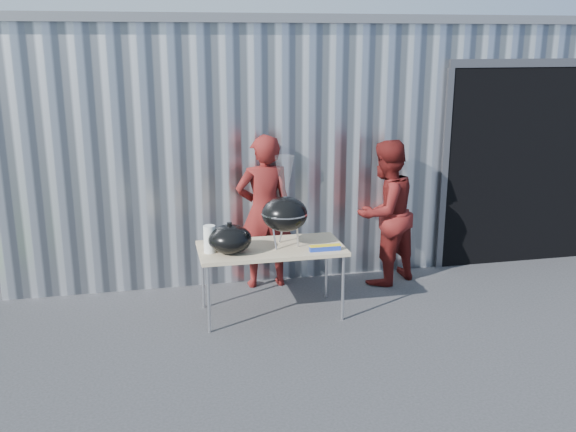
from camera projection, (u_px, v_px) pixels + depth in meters
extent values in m
plane|color=#2E2E31|center=(317.00, 340.00, 6.24)|extent=(80.00, 80.00, 0.00)
cube|color=silver|center=(292.00, 124.00, 10.43)|extent=(8.00, 6.00, 3.00)
cube|color=slate|center=(292.00, 25.00, 10.02)|extent=(8.20, 6.20, 0.10)
cube|color=black|center=(510.00, 159.00, 8.73)|extent=(2.40, 1.20, 2.50)
cube|color=#4C4C51|center=(544.00, 63.00, 7.85)|extent=(2.52, 0.08, 0.10)
cube|color=tan|center=(271.00, 248.00, 6.65)|extent=(1.50, 0.75, 0.04)
cylinder|color=silver|center=(209.00, 299.00, 6.31)|extent=(0.03, 0.03, 0.71)
cylinder|color=silver|center=(343.00, 288.00, 6.59)|extent=(0.03, 0.03, 0.71)
cylinder|color=silver|center=(203.00, 277.00, 6.90)|extent=(0.03, 0.03, 0.71)
cylinder|color=silver|center=(326.00, 267.00, 7.19)|extent=(0.03, 0.03, 0.71)
ellipsoid|color=black|center=(285.00, 214.00, 6.57)|extent=(0.47, 0.47, 0.36)
cylinder|color=silver|center=(285.00, 213.00, 6.56)|extent=(0.48, 0.48, 0.02)
cylinder|color=silver|center=(285.00, 211.00, 6.56)|extent=(0.46, 0.46, 0.01)
cylinder|color=silver|center=(282.00, 231.00, 6.76)|extent=(0.02, 0.02, 0.24)
cylinder|color=silver|center=(275.00, 238.00, 6.54)|extent=(0.02, 0.02, 0.24)
cylinder|color=silver|center=(298.00, 236.00, 6.59)|extent=(0.02, 0.02, 0.24)
cylinder|color=#D0624A|center=(270.00, 211.00, 6.53)|extent=(0.02, 0.14, 0.02)
cylinder|color=#D0624A|center=(274.00, 211.00, 6.53)|extent=(0.02, 0.14, 0.02)
cylinder|color=#D0624A|center=(278.00, 211.00, 6.54)|extent=(0.02, 0.14, 0.02)
cylinder|color=#D0624A|center=(281.00, 210.00, 6.55)|extent=(0.02, 0.14, 0.02)
cylinder|color=#D0624A|center=(285.00, 210.00, 6.56)|extent=(0.02, 0.14, 0.02)
cylinder|color=#D0624A|center=(288.00, 210.00, 6.56)|extent=(0.02, 0.14, 0.02)
cylinder|color=#D0624A|center=(292.00, 210.00, 6.57)|extent=(0.02, 0.14, 0.02)
cylinder|color=#D0624A|center=(295.00, 210.00, 6.58)|extent=(0.02, 0.14, 0.02)
cylinder|color=#D0624A|center=(299.00, 209.00, 6.59)|extent=(0.02, 0.14, 0.02)
cone|color=silver|center=(285.00, 183.00, 6.48)|extent=(0.20, 0.20, 0.55)
ellipsoid|color=black|center=(230.00, 239.00, 6.42)|extent=(0.44, 0.44, 0.29)
cylinder|color=black|center=(229.00, 224.00, 6.38)|extent=(0.05, 0.05, 0.03)
cylinder|color=white|center=(210.00, 239.00, 6.43)|extent=(0.12, 0.12, 0.28)
cube|color=white|center=(216.00, 241.00, 6.67)|extent=(0.20, 0.15, 0.10)
cube|color=#1936A7|center=(325.00, 248.00, 6.51)|extent=(0.32, 0.06, 0.05)
cube|color=yellow|center=(325.00, 246.00, 6.50)|extent=(0.32, 0.06, 0.01)
imported|color=#5C1513|center=(264.00, 212.00, 7.41)|extent=(0.67, 0.45, 1.80)
imported|color=#5C1513|center=(385.00, 213.00, 7.53)|extent=(1.04, 0.96, 1.72)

